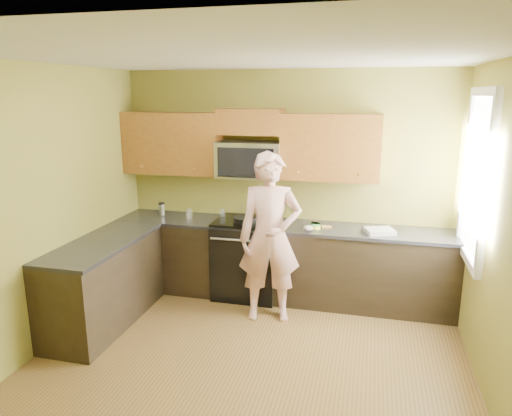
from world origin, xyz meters
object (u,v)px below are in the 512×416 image
(stove, at_px, (247,258))
(frying_pan, at_px, (245,222))
(woman, at_px, (270,238))
(travel_mug, at_px, (162,215))
(microwave, at_px, (250,177))
(butter_tub, at_px, (315,229))

(stove, bearing_deg, frying_pan, -97.61)
(woman, distance_m, travel_mug, 1.65)
(microwave, distance_m, travel_mug, 1.26)
(woman, bearing_deg, butter_tub, 33.73)
(stove, height_order, butter_tub, butter_tub)
(microwave, distance_m, woman, 0.93)
(microwave, xyz_separation_m, frying_pan, (-0.01, -0.21, -0.50))
(butter_tub, height_order, travel_mug, travel_mug)
(stove, xyz_separation_m, travel_mug, (-1.14, 0.08, 0.44))
(stove, bearing_deg, travel_mug, 175.94)
(butter_tub, bearing_deg, stove, 175.31)
(frying_pan, relative_size, travel_mug, 2.95)
(stove, bearing_deg, woman, -53.24)
(stove, distance_m, microwave, 0.98)
(microwave, bearing_deg, butter_tub, -13.17)
(woman, relative_size, travel_mug, 11.37)
(butter_tub, bearing_deg, frying_pan, -179.07)
(butter_tub, distance_m, travel_mug, 1.97)
(microwave, xyz_separation_m, woman, (0.39, -0.65, -0.53))
(frying_pan, bearing_deg, travel_mug, 159.73)
(stove, bearing_deg, microwave, 90.00)
(frying_pan, height_order, butter_tub, frying_pan)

